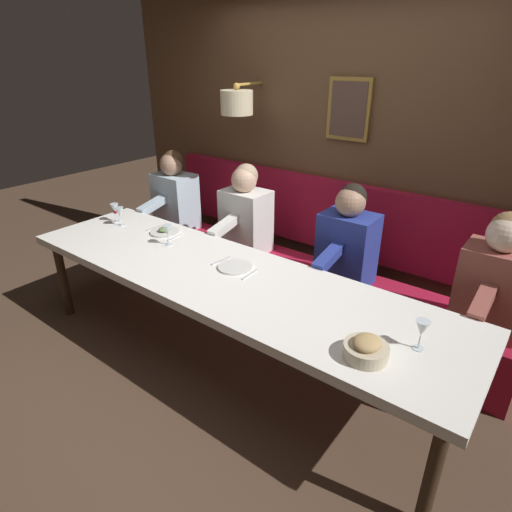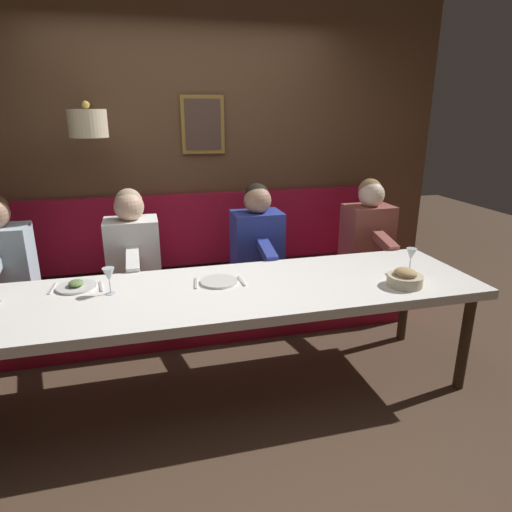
{
  "view_description": "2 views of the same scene",
  "coord_description": "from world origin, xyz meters",
  "px_view_note": "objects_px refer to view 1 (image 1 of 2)",
  "views": [
    {
      "loc": [
        -1.87,
        -1.72,
        2.07
      ],
      "look_at": [
        0.05,
        -0.23,
        0.92
      ],
      "focal_mm": 29.91,
      "sensor_mm": 36.0,
      "label": 1
    },
    {
      "loc": [
        -2.5,
        0.44,
        1.78
      ],
      "look_at": [
        0.05,
        -0.23,
        0.92
      ],
      "focal_mm": 31.06,
      "sensor_mm": 36.0,
      "label": 2
    }
  ],
  "objects_px": {
    "wine_glass_1": "(120,213)",
    "wine_glass_2": "(167,231)",
    "diner_middle": "(245,212)",
    "diner_nearest": "(495,278)",
    "wine_glass_3": "(115,209)",
    "bread_bowl": "(366,349)",
    "wine_glass_0": "(422,329)",
    "diner_near": "(348,239)",
    "dining_table": "(225,281)",
    "diner_far": "(174,194)"
  },
  "relations": [
    {
      "from": "diner_far",
      "to": "wine_glass_1",
      "type": "height_order",
      "value": "diner_far"
    },
    {
      "from": "wine_glass_3",
      "to": "bread_bowl",
      "type": "height_order",
      "value": "wine_glass_3"
    },
    {
      "from": "diner_nearest",
      "to": "wine_glass_3",
      "type": "relative_size",
      "value": 4.82
    },
    {
      "from": "dining_table",
      "to": "wine_glass_2",
      "type": "relative_size",
      "value": 20.03
    },
    {
      "from": "dining_table",
      "to": "wine_glass_0",
      "type": "height_order",
      "value": "wine_glass_0"
    },
    {
      "from": "wine_glass_2",
      "to": "bread_bowl",
      "type": "distance_m",
      "value": 1.81
    },
    {
      "from": "wine_glass_1",
      "to": "bread_bowl",
      "type": "bearing_deg",
      "value": -98.54
    },
    {
      "from": "wine_glass_0",
      "to": "wine_glass_3",
      "type": "xyz_separation_m",
      "value": [
        0.17,
        2.71,
        -0.0
      ]
    },
    {
      "from": "wine_glass_1",
      "to": "wine_glass_2",
      "type": "xyz_separation_m",
      "value": [
        -0.03,
        -0.63,
        0.0
      ]
    },
    {
      "from": "diner_middle",
      "to": "wine_glass_2",
      "type": "bearing_deg",
      "value": 170.66
    },
    {
      "from": "diner_nearest",
      "to": "wine_glass_2",
      "type": "bearing_deg",
      "value": 110.25
    },
    {
      "from": "diner_near",
      "to": "diner_middle",
      "type": "distance_m",
      "value": 0.99
    },
    {
      "from": "diner_near",
      "to": "wine_glass_3",
      "type": "height_order",
      "value": "diner_near"
    },
    {
      "from": "diner_middle",
      "to": "wine_glass_0",
      "type": "xyz_separation_m",
      "value": [
        -0.89,
        -1.84,
        0.04
      ]
    },
    {
      "from": "diner_middle",
      "to": "bread_bowl",
      "type": "relative_size",
      "value": 3.6
    },
    {
      "from": "diner_far",
      "to": "diner_nearest",
      "type": "bearing_deg",
      "value": -90.0
    },
    {
      "from": "diner_nearest",
      "to": "wine_glass_3",
      "type": "xyz_separation_m",
      "value": [
        -0.72,
        2.87,
        0.04
      ]
    },
    {
      "from": "diner_middle",
      "to": "wine_glass_1",
      "type": "xyz_separation_m",
      "value": [
        -0.75,
        0.76,
        0.04
      ]
    },
    {
      "from": "wine_glass_0",
      "to": "wine_glass_1",
      "type": "relative_size",
      "value": 1.0
    },
    {
      "from": "diner_middle",
      "to": "wine_glass_0",
      "type": "relative_size",
      "value": 4.82
    },
    {
      "from": "dining_table",
      "to": "wine_glass_3",
      "type": "distance_m",
      "value": 1.43
    },
    {
      "from": "diner_middle",
      "to": "diner_nearest",
      "type": "bearing_deg",
      "value": -90.0
    },
    {
      "from": "dining_table",
      "to": "diner_near",
      "type": "relative_size",
      "value": 4.15
    },
    {
      "from": "diner_near",
      "to": "wine_glass_1",
      "type": "bearing_deg",
      "value": 113.28
    },
    {
      "from": "wine_glass_0",
      "to": "bread_bowl",
      "type": "xyz_separation_m",
      "value": [
        -0.22,
        0.18,
        -0.07
      ]
    },
    {
      "from": "wine_glass_2",
      "to": "diner_middle",
      "type": "bearing_deg",
      "value": -9.34
    },
    {
      "from": "wine_glass_3",
      "to": "diner_near",
      "type": "bearing_deg",
      "value": -68.93
    },
    {
      "from": "wine_glass_0",
      "to": "diner_middle",
      "type": "bearing_deg",
      "value": 64.07
    },
    {
      "from": "diner_far",
      "to": "bread_bowl",
      "type": "relative_size",
      "value": 3.6
    },
    {
      "from": "diner_nearest",
      "to": "wine_glass_1",
      "type": "distance_m",
      "value": 2.86
    },
    {
      "from": "wine_glass_3",
      "to": "diner_nearest",
      "type": "bearing_deg",
      "value": -75.94
    },
    {
      "from": "diner_near",
      "to": "diner_middle",
      "type": "height_order",
      "value": "same"
    },
    {
      "from": "diner_middle",
      "to": "wine_glass_3",
      "type": "relative_size",
      "value": 4.82
    },
    {
      "from": "diner_nearest",
      "to": "wine_glass_2",
      "type": "height_order",
      "value": "diner_nearest"
    },
    {
      "from": "wine_glass_1",
      "to": "dining_table",
      "type": "bearing_deg",
      "value": -95.64
    },
    {
      "from": "wine_glass_0",
      "to": "wine_glass_2",
      "type": "bearing_deg",
      "value": 86.85
    },
    {
      "from": "diner_middle",
      "to": "diner_far",
      "type": "relative_size",
      "value": 1.0
    },
    {
      "from": "wine_glass_0",
      "to": "diner_far",
      "type": "bearing_deg",
      "value": 72.01
    },
    {
      "from": "diner_far",
      "to": "wine_glass_0",
      "type": "relative_size",
      "value": 4.82
    },
    {
      "from": "diner_near",
      "to": "wine_glass_0",
      "type": "bearing_deg",
      "value": -136.57
    },
    {
      "from": "diner_nearest",
      "to": "diner_middle",
      "type": "distance_m",
      "value": 2.0
    },
    {
      "from": "dining_table",
      "to": "wine_glass_0",
      "type": "xyz_separation_m",
      "value": [
        -0.01,
        -1.3,
        0.17
      ]
    },
    {
      "from": "diner_nearest",
      "to": "diner_near",
      "type": "bearing_deg",
      "value": 90.0
    },
    {
      "from": "diner_nearest",
      "to": "bread_bowl",
      "type": "bearing_deg",
      "value": 162.93
    },
    {
      "from": "dining_table",
      "to": "diner_nearest",
      "type": "xyz_separation_m",
      "value": [
        0.88,
        -1.46,
        0.13
      ]
    },
    {
      "from": "dining_table",
      "to": "diner_far",
      "type": "height_order",
      "value": "diner_far"
    },
    {
      "from": "diner_near",
      "to": "wine_glass_2",
      "type": "relative_size",
      "value": 4.82
    },
    {
      "from": "dining_table",
      "to": "bread_bowl",
      "type": "distance_m",
      "value": 1.15
    },
    {
      "from": "diner_near",
      "to": "diner_middle",
      "type": "relative_size",
      "value": 1.0
    },
    {
      "from": "diner_near",
      "to": "bread_bowl",
      "type": "bearing_deg",
      "value": -149.31
    }
  ]
}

